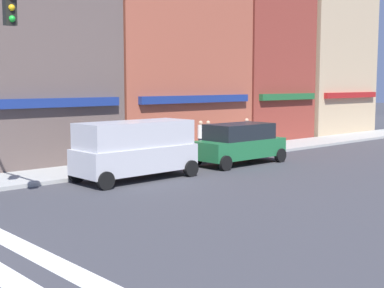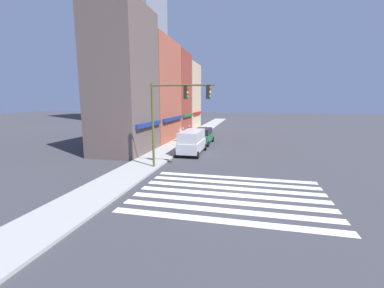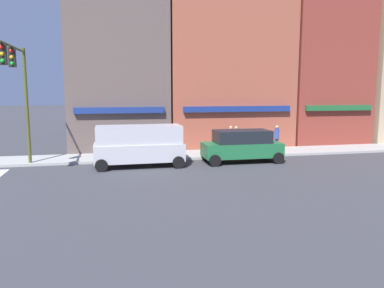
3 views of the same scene
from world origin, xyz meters
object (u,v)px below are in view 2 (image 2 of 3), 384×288
at_px(van_silver, 192,141).
at_px(suv_green, 203,136).
at_px(traffic_signal, 174,108).
at_px(pedestrian_blue_shirt, 189,131).
at_px(pedestrian_white_shirt, 180,134).
at_px(pedestrian_grey_coat, 183,134).

distance_m(van_silver, suv_green, 6.15).
relative_size(traffic_signal, pedestrian_blue_shirt, 3.75).
height_order(pedestrian_white_shirt, pedestrian_grey_coat, same).
bearing_deg(pedestrian_grey_coat, van_silver, 176.18).
distance_m(pedestrian_white_shirt, pedestrian_grey_coat, 0.39).
distance_m(van_silver, pedestrian_white_shirt, 7.09).
height_order(pedestrian_white_shirt, pedestrian_blue_shirt, same).
height_order(van_silver, pedestrian_white_shirt, van_silver).
bearing_deg(suv_green, pedestrian_white_shirt, 85.24).
xyz_separation_m(van_silver, pedestrian_white_shirt, (6.42, 2.98, -0.21)).
bearing_deg(pedestrian_blue_shirt, pedestrian_grey_coat, 110.56).
relative_size(pedestrian_white_shirt, pedestrian_grey_coat, 1.00).
distance_m(pedestrian_white_shirt, pedestrian_blue_shirt, 3.23).
xyz_separation_m(traffic_signal, van_silver, (6.17, 0.01, -3.50)).
bearing_deg(pedestrian_white_shirt, pedestrian_grey_coat, -48.85).
distance_m(van_silver, pedestrian_blue_shirt, 9.99).
distance_m(suv_green, pedestrian_grey_coat, 2.79).
bearing_deg(suv_green, pedestrian_blue_shirt, 37.74).
relative_size(pedestrian_white_shirt, pedestrian_blue_shirt, 1.00).
distance_m(suv_green, pedestrian_blue_shirt, 4.38).
distance_m(traffic_signal, pedestrian_grey_coat, 13.69).
xyz_separation_m(traffic_signal, pedestrian_white_shirt, (12.59, 3.00, -3.72)).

